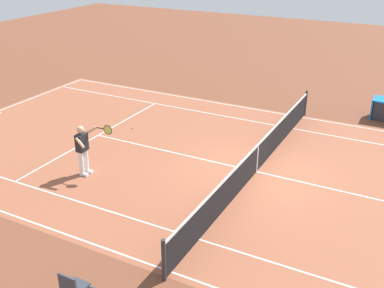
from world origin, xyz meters
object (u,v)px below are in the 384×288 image
object	(u,v)px
tennis_net	(257,158)
tennis_player_near	(83,147)
tennis_ball	(133,128)
spectator_chair_4	(72,287)

from	to	relation	value
tennis_net	tennis_player_near	bearing A→B (deg)	29.19
tennis_player_near	tennis_ball	world-z (taller)	tennis_player_near
tennis_net	tennis_ball	xyz separation A→B (m)	(5.61, -1.19, -0.46)
spectator_chair_4	tennis_net	bearing A→B (deg)	-99.38
tennis_player_near	spectator_chair_4	xyz separation A→B (m)	(-3.57, 4.68, -0.41)
tennis_player_near	tennis_net	bearing A→B (deg)	-150.81
tennis_ball	spectator_chair_4	bearing A→B (deg)	117.25
tennis_net	spectator_chair_4	xyz separation A→B (m)	(1.21, 7.35, 0.03)
tennis_ball	tennis_net	bearing A→B (deg)	168.07
tennis_net	tennis_player_near	xyz separation A→B (m)	(4.78, 2.67, 0.44)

